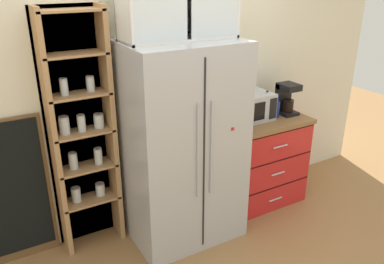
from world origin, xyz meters
TOP-DOWN VIEW (x-y plane):
  - ground_plane at (0.00, 0.00)m, footprint 10.80×10.80m
  - wall_back_cream at (0.00, 0.40)m, footprint 5.09×0.10m
  - refrigerator at (0.00, -0.01)m, footprint 0.94×0.74m
  - pantry_shelf_column at (-0.76, 0.30)m, footprint 0.54×0.25m
  - counter_cabinet at (0.93, 0.07)m, footprint 0.88×0.59m
  - microwave at (0.79, 0.12)m, footprint 0.44×0.33m
  - coffee_maker at (1.23, 0.08)m, footprint 0.17×0.20m
  - mug_cream at (0.93, 0.10)m, footprint 0.12×0.09m
  - mug_navy at (0.93, 0.06)m, footprint 0.11×0.08m
  - bottle_cobalt at (1.07, 0.04)m, footprint 0.07×0.07m
  - bottle_clear at (0.93, 0.03)m, footprint 0.06×0.06m
  - chalkboard_menu at (-1.35, 0.33)m, footprint 0.60×0.04m

SIDE VIEW (x-z plane):
  - ground_plane at x=0.00m, z-range 0.00..0.00m
  - counter_cabinet at x=0.93m, z-range 0.00..0.90m
  - chalkboard_menu at x=-1.35m, z-range 0.00..1.23m
  - refrigerator at x=0.00m, z-range 0.00..1.74m
  - mug_navy at x=0.93m, z-range 0.90..0.99m
  - mug_cream at x=0.93m, z-range 0.90..0.99m
  - bottle_cobalt at x=1.07m, z-range 0.88..1.12m
  - pantry_shelf_column at x=-0.76m, z-range 0.02..2.03m
  - bottle_clear at x=0.93m, z-range 0.88..1.17m
  - microwave at x=0.79m, z-range 0.90..1.16m
  - coffee_maker at x=1.23m, z-range 0.90..1.21m
  - wall_back_cream at x=0.00m, z-range 0.00..2.55m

